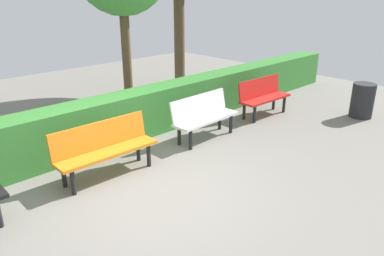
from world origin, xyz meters
TOP-DOWN VIEW (x-y plane):
  - ground_plane at (0.00, 0.00)m, footprint 18.01×18.01m
  - bench_red at (-4.11, -0.91)m, footprint 1.43×0.51m
  - bench_white at (-2.11, -0.89)m, footprint 1.50×0.50m
  - bench_orange at (0.12, -0.89)m, footprint 1.66×0.49m
  - hedge_row at (-0.98, -1.91)m, footprint 14.01×0.60m
  - trash_bin at (-5.64, 0.77)m, footprint 0.50×0.50m

SIDE VIEW (x-z plane):
  - ground_plane at x=0.00m, z-range 0.00..0.00m
  - trash_bin at x=-5.64m, z-range 0.00..0.79m
  - hedge_row at x=-0.98m, z-range 0.00..0.92m
  - bench_red at x=-4.11m, z-range 0.05..0.91m
  - bench_white at x=-2.11m, z-range 0.05..0.91m
  - bench_orange at x=0.12m, z-range 0.05..0.91m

